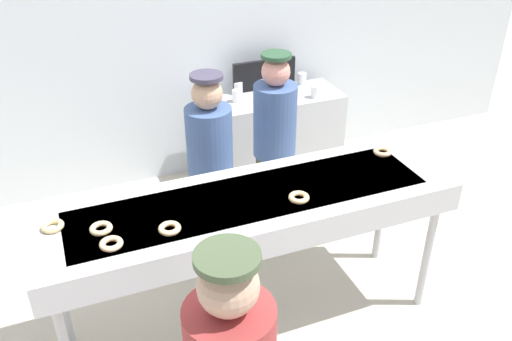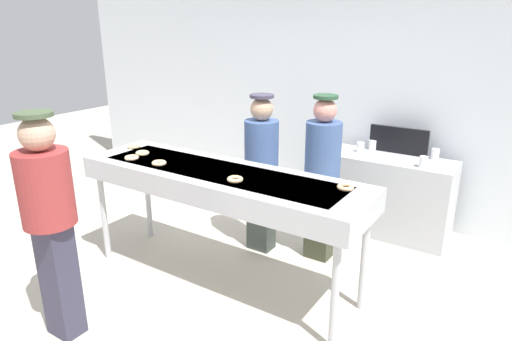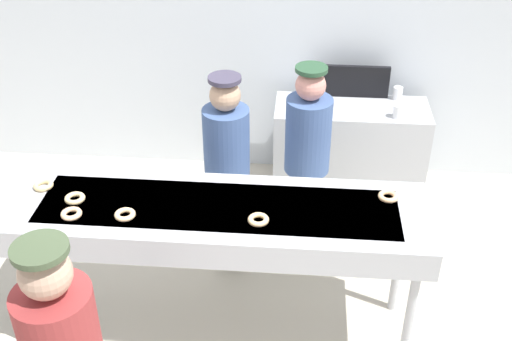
# 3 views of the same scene
# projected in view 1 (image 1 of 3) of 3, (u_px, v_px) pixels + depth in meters

# --- Properties ---
(ground_plane) EXTENTS (16.00, 16.00, 0.00)m
(ground_plane) POSITION_uv_depth(u_px,v_px,m) (251.00, 320.00, 3.81)
(ground_plane) COLOR beige
(back_wall) EXTENTS (8.00, 0.12, 2.98)m
(back_wall) POSITION_uv_depth(u_px,v_px,m) (160.00, 25.00, 4.82)
(back_wall) COLOR silver
(back_wall) RESTS_ON ground
(fryer_conveyor) EXTENTS (2.56, 0.73, 1.03)m
(fryer_conveyor) POSITION_uv_depth(u_px,v_px,m) (251.00, 210.00, 3.34)
(fryer_conveyor) COLOR #B7BABF
(fryer_conveyor) RESTS_ON ground
(plain_donut_0) EXTENTS (0.14, 0.14, 0.03)m
(plain_donut_0) POSITION_uv_depth(u_px,v_px,m) (170.00, 228.00, 2.99)
(plain_donut_0) COLOR #F2C991
(plain_donut_0) RESTS_ON fryer_conveyor
(plain_donut_1) EXTENTS (0.18, 0.18, 0.03)m
(plain_donut_1) POSITION_uv_depth(u_px,v_px,m) (299.00, 197.00, 3.25)
(plain_donut_1) COLOR #F0C788
(plain_donut_1) RESTS_ON fryer_conveyor
(plain_donut_2) EXTENTS (0.18, 0.18, 0.03)m
(plain_donut_2) POSITION_uv_depth(u_px,v_px,m) (101.00, 229.00, 2.99)
(plain_donut_2) COLOR beige
(plain_donut_2) RESTS_ON fryer_conveyor
(plain_donut_3) EXTENTS (0.17, 0.17, 0.03)m
(plain_donut_3) POSITION_uv_depth(u_px,v_px,m) (52.00, 226.00, 3.01)
(plain_donut_3) COLOR #F1D089
(plain_donut_3) RESTS_ON fryer_conveyor
(plain_donut_4) EXTENTS (0.17, 0.17, 0.03)m
(plain_donut_4) POSITION_uv_depth(u_px,v_px,m) (111.00, 244.00, 2.87)
(plain_donut_4) COLOR #F6C28F
(plain_donut_4) RESTS_ON fryer_conveyor
(plain_donut_5) EXTENTS (0.15, 0.15, 0.03)m
(plain_donut_5) POSITION_uv_depth(u_px,v_px,m) (382.00, 152.00, 3.74)
(plain_donut_5) COLOR #F8C288
(plain_donut_5) RESTS_ON fryer_conveyor
(worker_baker) EXTENTS (0.33, 0.33, 1.59)m
(worker_baker) POSITION_uv_depth(u_px,v_px,m) (275.00, 141.00, 4.22)
(worker_baker) COLOR #353827
(worker_baker) RESTS_ON ground
(worker_assistant) EXTENTS (0.33, 0.33, 1.57)m
(worker_assistant) POSITION_uv_depth(u_px,v_px,m) (211.00, 165.00, 3.92)
(worker_assistant) COLOR #343C36
(worker_assistant) RESTS_ON ground
(prep_counter) EXTENTS (1.30, 0.52, 0.85)m
(prep_counter) POSITION_uv_depth(u_px,v_px,m) (272.00, 138.00, 5.29)
(prep_counter) COLOR #B7BABF
(prep_counter) RESTS_ON ground
(paper_cup_0) EXTENTS (0.08, 0.08, 0.11)m
(paper_cup_0) POSITION_uv_depth(u_px,v_px,m) (302.00, 79.00, 5.33)
(paper_cup_0) COLOR white
(paper_cup_0) RESTS_ON prep_counter
(paper_cup_1) EXTENTS (0.08, 0.08, 0.11)m
(paper_cup_1) POSITION_uv_depth(u_px,v_px,m) (237.00, 96.00, 4.95)
(paper_cup_1) COLOR white
(paper_cup_1) RESTS_ON prep_counter
(paper_cup_2) EXTENTS (0.08, 0.08, 0.11)m
(paper_cup_2) POSITION_uv_depth(u_px,v_px,m) (315.00, 92.00, 5.04)
(paper_cup_2) COLOR white
(paper_cup_2) RESTS_ON prep_counter
(paper_cup_3) EXTENTS (0.08, 0.08, 0.11)m
(paper_cup_3) POSITION_uv_depth(u_px,v_px,m) (238.00, 88.00, 5.11)
(paper_cup_3) COLOR white
(paper_cup_3) RESTS_ON prep_counter
(menu_display) EXTENTS (0.62, 0.04, 0.28)m
(menu_display) POSITION_uv_depth(u_px,v_px,m) (264.00, 75.00, 5.17)
(menu_display) COLOR black
(menu_display) RESTS_ON prep_counter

